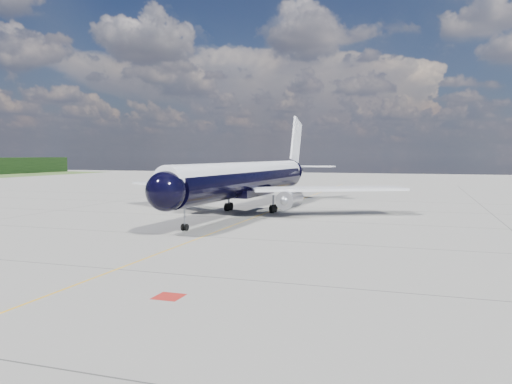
% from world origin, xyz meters
% --- Properties ---
extents(ground, '(320.00, 320.00, 0.00)m').
position_xyz_m(ground, '(0.00, 30.00, 0.00)').
color(ground, gray).
rests_on(ground, ground).
extents(taxiway_centerline, '(0.16, 160.00, 0.01)m').
position_xyz_m(taxiway_centerline, '(0.00, 25.00, 0.00)').
color(taxiway_centerline, '#E7A30C').
rests_on(taxiway_centerline, ground).
extents(red_marking, '(1.60, 1.60, 0.01)m').
position_xyz_m(red_marking, '(6.80, -10.00, 0.00)').
color(red_marking, maroon).
rests_on(red_marking, ground).
extents(main_airliner, '(43.33, 52.76, 15.24)m').
position_xyz_m(main_airliner, '(-2.57, 32.07, 4.73)').
color(main_airliner, black).
rests_on(main_airliner, ground).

